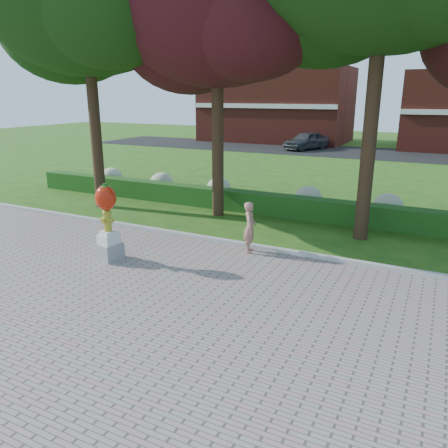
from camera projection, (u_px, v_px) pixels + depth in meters
ground at (179, 280)px, 11.05m from camera, size 100.00×100.00×0.00m
walkway at (55, 362)px, 7.62m from camera, size 40.00×14.00×0.04m
curb at (230, 243)px, 13.60m from camera, size 40.00×0.18×0.15m
lawn_hedge at (276, 205)px, 16.93m from camera, size 24.00×0.70×0.80m
hydrangea_row at (298, 197)px, 17.50m from camera, size 20.10×1.10×0.99m
street at (366, 153)px, 35.02m from camera, size 50.00×8.00×0.02m
building_left at (276, 105)px, 43.47m from camera, size 14.00×8.00×7.00m
tree_mid_left at (216, 10)px, 15.08m from camera, size 8.25×7.04×10.69m
hydrant_sculpture at (107, 220)px, 11.99m from camera, size 0.70×0.70×2.18m
woman at (250, 227)px, 12.70m from camera, size 0.54×0.65×1.51m
parked_car at (306, 141)px, 36.88m from camera, size 3.43×4.75×1.50m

